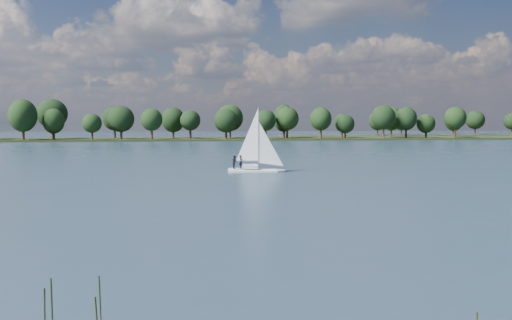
# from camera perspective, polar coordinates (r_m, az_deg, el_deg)

# --- Properties ---
(ground) EXTENTS (700.00, 700.00, 0.00)m
(ground) POSITION_cam_1_polar(r_m,az_deg,el_deg) (125.09, -4.29, 0.55)
(ground) COLOR #233342
(ground) RESTS_ON ground
(far_shore) EXTENTS (660.00, 40.00, 1.50)m
(far_shore) POSITION_cam_1_polar(r_m,az_deg,el_deg) (236.78, -6.69, 2.02)
(far_shore) COLOR black
(far_shore) RESTS_ON ground
(far_shore_back) EXTENTS (220.00, 30.00, 1.40)m
(far_shore_back) POSITION_cam_1_polar(r_m,az_deg,el_deg) (331.94, 21.68, 2.26)
(far_shore_back) COLOR black
(far_shore_back) RESTS_ON ground
(sailboat) EXTENTS (7.39, 2.56, 9.55)m
(sailboat) POSITION_cam_1_polar(r_m,az_deg,el_deg) (79.30, -0.30, 0.68)
(sailboat) COLOR white
(sailboat) RESTS_ON ground
(treeline) EXTENTS (562.30, 73.91, 18.41)m
(treeline) POSITION_cam_1_polar(r_m,az_deg,el_deg) (232.99, -6.65, 3.99)
(treeline) COLOR black
(treeline) RESTS_ON ground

